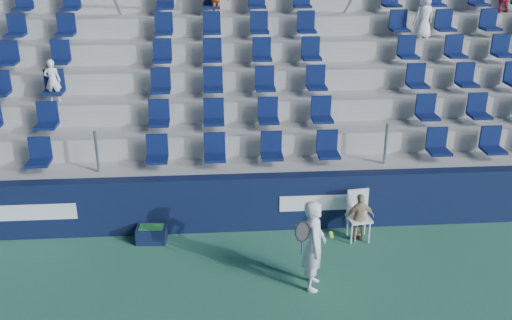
{
  "coord_description": "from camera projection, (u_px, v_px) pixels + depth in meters",
  "views": [
    {
      "loc": [
        -0.54,
        -7.38,
        5.98
      ],
      "look_at": [
        0.2,
        2.8,
        1.7
      ],
      "focal_mm": 40.0,
      "sensor_mm": 36.0,
      "label": 1
    }
  ],
  "objects": [
    {
      "name": "sponsor_wall",
      "position": [
        245.0,
        203.0,
        11.8
      ],
      "size": [
        24.0,
        0.32,
        1.2
      ],
      "color": "#0E1736",
      "rests_on": "ground"
    },
    {
      "name": "tennis_player",
      "position": [
        314.0,
        245.0,
        9.8
      ],
      "size": [
        0.69,
        0.67,
        1.67
      ],
      "color": "silver",
      "rests_on": "ground"
    },
    {
      "name": "grandstand",
      "position": [
        235.0,
        71.0,
        15.89
      ],
      "size": [
        24.0,
        8.17,
        6.63
      ],
      "color": "#A2A29D",
      "rests_on": "ground"
    },
    {
      "name": "ball_bin",
      "position": [
        152.0,
        233.0,
        11.47
      ],
      "size": [
        0.61,
        0.42,
        0.33
      ],
      "color": "#0F1837",
      "rests_on": "ground"
    },
    {
      "name": "line_judge_chair",
      "position": [
        358.0,
        211.0,
        11.51
      ],
      "size": [
        0.5,
        0.51,
        1.02
      ],
      "color": "white",
      "rests_on": "ground"
    },
    {
      "name": "line_judge",
      "position": [
        360.0,
        218.0,
        11.39
      ],
      "size": [
        0.63,
        0.32,
        1.03
      ],
      "primitive_type": "imported",
      "rotation": [
        0.0,
        0.0,
        3.25
      ],
      "color": "tan",
      "rests_on": "ground"
    }
  ]
}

